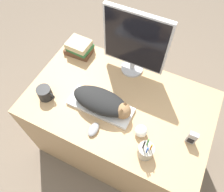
# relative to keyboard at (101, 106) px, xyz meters

# --- Properties ---
(ground_plane) EXTENTS (12.00, 12.00, 0.00)m
(ground_plane) POSITION_rel_keyboard_xyz_m (0.09, -0.29, -0.75)
(ground_plane) COLOR #6B5B4C
(desk) EXTENTS (1.24, 0.77, 0.74)m
(desk) POSITION_rel_keyboard_xyz_m (0.09, 0.09, -0.38)
(desk) COLOR tan
(desk) RESTS_ON ground_plane
(keyboard) EXTENTS (0.43, 0.16, 0.02)m
(keyboard) POSITION_rel_keyboard_xyz_m (0.00, 0.00, 0.00)
(keyboard) COLOR silver
(keyboard) RESTS_ON desk
(cat) EXTENTS (0.39, 0.18, 0.12)m
(cat) POSITION_rel_keyboard_xyz_m (0.02, 0.00, 0.07)
(cat) COLOR black
(cat) RESTS_ON keyboard
(monitor) EXTENTS (0.43, 0.16, 0.49)m
(monitor) POSITION_rel_keyboard_xyz_m (0.06, 0.38, 0.25)
(monitor) COLOR #B7B7BC
(monitor) RESTS_ON desk
(computer_mouse) EXTENTS (0.06, 0.10, 0.03)m
(computer_mouse) POSITION_rel_keyboard_xyz_m (0.04, -0.16, 0.00)
(computer_mouse) COLOR gray
(computer_mouse) RESTS_ON desk
(coffee_mug) EXTENTS (0.13, 0.09, 0.09)m
(coffee_mug) POSITION_rel_keyboard_xyz_m (-0.36, -0.09, 0.03)
(coffee_mug) COLOR black
(coffee_mug) RESTS_ON desk
(pen_cup) EXTENTS (0.09, 0.09, 0.19)m
(pen_cup) POSITION_rel_keyboard_xyz_m (0.37, -0.16, 0.04)
(pen_cup) COLOR #B2A893
(pen_cup) RESTS_ON desk
(baseball) EXTENTS (0.08, 0.08, 0.08)m
(baseball) POSITION_rel_keyboard_xyz_m (0.30, -0.06, 0.03)
(baseball) COLOR silver
(baseball) RESTS_ON desk
(phone) EXTENTS (0.05, 0.03, 0.11)m
(phone) POSITION_rel_keyboard_xyz_m (0.58, 0.03, 0.04)
(phone) COLOR #99999E
(phone) RESTS_ON desk
(book_stack) EXTENTS (0.20, 0.15, 0.11)m
(book_stack) POSITION_rel_keyboard_xyz_m (-0.37, 0.36, 0.04)
(book_stack) COLOR brown
(book_stack) RESTS_ON desk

